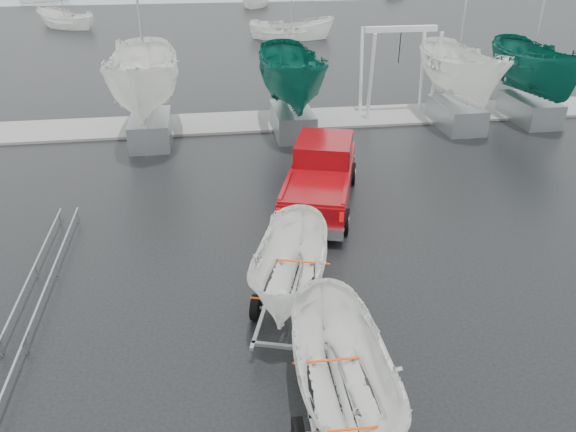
{
  "coord_description": "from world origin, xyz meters",
  "views": [
    {
      "loc": [
        -4.68,
        -11.97,
        8.02
      ],
      "look_at": [
        -2.69,
        1.12,
        1.2
      ],
      "focal_mm": 35.0,
      "sensor_mm": 36.0,
      "label": 1
    }
  ],
  "objects": [
    {
      "name": "ground_plane",
      "position": [
        0.0,
        0.0,
        0.0
      ],
      "size": [
        120.0,
        120.0,
        0.0
      ],
      "primitive_type": "plane",
      "color": "black",
      "rests_on": "ground"
    },
    {
      "name": "dock",
      "position": [
        0.0,
        13.0,
        0.05
      ],
      "size": [
        30.0,
        3.0,
        0.12
      ],
      "primitive_type": "cube",
      "color": "gray",
      "rests_on": "ground"
    },
    {
      "name": "pickup_truck",
      "position": [
        -1.09,
        4.41,
        0.98
      ],
      "size": [
        3.54,
        5.97,
        1.88
      ],
      "rotation": [
        0.0,
        0.0,
        -0.31
      ],
      "color": "maroon",
      "rests_on": "ground"
    },
    {
      "name": "trailer_hitched",
      "position": [
        -3.02,
        -1.61,
        2.54
      ],
      "size": [
        2.22,
        3.79,
        4.66
      ],
      "rotation": [
        0.0,
        0.0,
        -0.31
      ],
      "color": "#94979C",
      "rests_on": "ground"
    },
    {
      "name": "trailer_parked",
      "position": [
        -2.68,
        -5.1,
        2.6
      ],
      "size": [
        1.8,
        3.64,
        4.79
      ],
      "rotation": [
        0.0,
        0.0,
        -0.03
      ],
      "color": "#94979C",
      "rests_on": "ground"
    },
    {
      "name": "boat_hoist",
      "position": [
        4.24,
        13.0,
        2.67
      ],
      "size": [
        3.3,
        2.18,
        4.12
      ],
      "color": "silver",
      "rests_on": "ground"
    },
    {
      "name": "keelboat_0",
      "position": [
        -6.95,
        11.0,
        4.5
      ],
      "size": [
        2.83,
        3.2,
        11.01
      ],
      "color": "#94979C",
      "rests_on": "ground"
    },
    {
      "name": "keelboat_1",
      "position": [
        -0.96,
        11.2,
        4.12
      ],
      "size": [
        2.59,
        3.2,
        7.99
      ],
      "color": "#94979C",
      "rests_on": "ground"
    },
    {
      "name": "keelboat_2",
      "position": [
        6.42,
        11.0,
        4.02
      ],
      "size": [
        2.53,
        3.2,
        10.7
      ],
      "color": "#94979C",
      "rests_on": "ground"
    },
    {
      "name": "keelboat_3",
      "position": [
        10.14,
        11.3,
        4.01
      ],
      "size": [
        2.52,
        3.2,
        10.69
      ],
      "color": "#94979C",
      "rests_on": "ground"
    },
    {
      "name": "mast_rack_0",
      "position": [
        -9.0,
        1.0,
        0.35
      ],
      "size": [
        0.56,
        6.5,
        0.06
      ],
      "rotation": [
        0.0,
        0.0,
        1.57
      ],
      "color": "#94979C",
      "rests_on": "ground"
    },
    {
      "name": "moored_boat_0",
      "position": [
        -16.47,
        42.88,
        0.0
      ],
      "size": [
        3.6,
        3.59,
        11.35
      ],
      "rotation": [
        0.0,
        0.0,
        4.01
      ],
      "color": "white",
      "rests_on": "ground"
    },
    {
      "name": "moored_boat_1",
      "position": [
        2.0,
        55.65,
        0.0
      ],
      "size": [
        3.29,
        3.32,
        11.37
      ],
      "rotation": [
        0.0,
        0.0,
        2.78
      ],
      "color": "white",
      "rests_on": "ground"
    },
    {
      "name": "moored_boat_2",
      "position": [
        2.66,
        34.39,
        0.0
      ],
      "size": [
        3.02,
        2.96,
        11.44
      ],
      "rotation": [
        0.0,
        0.0,
        1.42
      ],
      "color": "white",
      "rests_on": "ground"
    },
    {
      "name": "moored_boat_4",
      "position": [
        -23.01,
        64.94,
        0.0
      ],
      "size": [
        3.9,
        3.9,
        11.63
      ],
      "rotation": [
        0.0,
        0.0,
        2.28
      ],
      "color": "white",
      "rests_on": "ground"
    }
  ]
}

